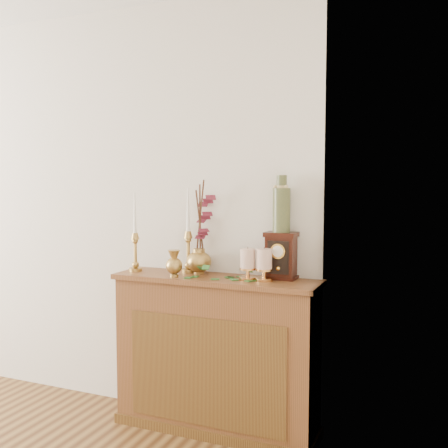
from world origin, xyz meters
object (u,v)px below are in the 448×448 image
at_px(ginger_jar, 204,231).
at_px(bud_vase, 174,264).
at_px(mantel_clock, 281,256).
at_px(candlestick_center, 188,245).
at_px(candlestick_left, 135,246).
at_px(ceramic_vase, 282,207).

bearing_deg(ginger_jar, bud_vase, -115.37).
bearing_deg(mantel_clock, bud_vase, -161.30).
distance_m(candlestick_center, ginger_jar, 0.13).
bearing_deg(mantel_clock, candlestick_left, -172.22).
xyz_separation_m(candlestick_center, ginger_jar, (0.09, 0.03, 0.09)).
xyz_separation_m(candlestick_left, bud_vase, (0.32, -0.08, -0.08)).
bearing_deg(ginger_jar, candlestick_left, -163.80).
relative_size(candlestick_center, ceramic_vase, 1.60).
bearing_deg(ginger_jar, mantel_clock, -2.10).
bearing_deg(candlestick_center, bud_vase, -91.44).
bearing_deg(candlestick_center, ceramic_vase, 1.16).
distance_m(candlestick_left, bud_vase, 0.34).
bearing_deg(candlestick_left, candlestick_center, 16.05).
relative_size(mantel_clock, ceramic_vase, 0.83).
bearing_deg(ceramic_vase, candlestick_left, -173.46).
bearing_deg(candlestick_left, mantel_clock, 6.39).
relative_size(candlestick_center, bud_vase, 3.29).
bearing_deg(candlestick_center, mantel_clock, 0.92).
xyz_separation_m(ginger_jar, ceramic_vase, (0.50, -0.02, 0.16)).
height_order(ginger_jar, mantel_clock, ginger_jar).
relative_size(candlestick_left, bud_vase, 3.11).
height_order(candlestick_center, ginger_jar, ginger_jar).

